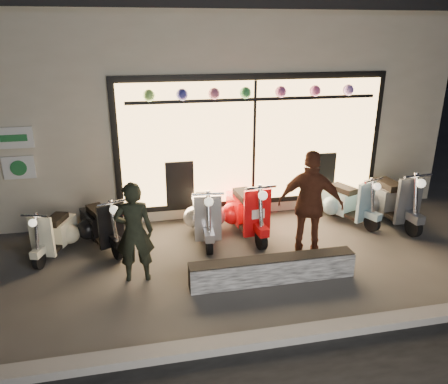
{
  "coord_description": "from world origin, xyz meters",
  "views": [
    {
      "loc": [
        -1.53,
        -6.21,
        3.62
      ],
      "look_at": [
        -0.09,
        0.6,
        1.05
      ],
      "focal_mm": 35.0,
      "sensor_mm": 36.0,
      "label": 1
    }
  ],
  "objects_px": {
    "graffiti_barrier": "(273,269)",
    "scooter_red": "(246,209)",
    "man": "(134,232)",
    "woman": "(311,204)",
    "scooter_silver": "(205,214)"
  },
  "relations": [
    {
      "from": "man",
      "to": "scooter_silver",
      "type": "bearing_deg",
      "value": -131.3
    },
    {
      "from": "woman",
      "to": "graffiti_barrier",
      "type": "bearing_deg",
      "value": 65.88
    },
    {
      "from": "scooter_silver",
      "to": "scooter_red",
      "type": "xyz_separation_m",
      "value": [
        0.79,
        0.02,
        0.02
      ]
    },
    {
      "from": "woman",
      "to": "man",
      "type": "bearing_deg",
      "value": 30.49
    },
    {
      "from": "graffiti_barrier",
      "to": "scooter_silver",
      "type": "distance_m",
      "value": 1.98
    },
    {
      "from": "graffiti_barrier",
      "to": "scooter_red",
      "type": "distance_m",
      "value": 1.86
    },
    {
      "from": "graffiti_barrier",
      "to": "man",
      "type": "relative_size",
      "value": 1.61
    },
    {
      "from": "man",
      "to": "graffiti_barrier",
      "type": "bearing_deg",
      "value": 169.3
    },
    {
      "from": "scooter_silver",
      "to": "man",
      "type": "relative_size",
      "value": 0.93
    },
    {
      "from": "graffiti_barrier",
      "to": "woman",
      "type": "distance_m",
      "value": 1.34
    },
    {
      "from": "man",
      "to": "woman",
      "type": "distance_m",
      "value": 2.91
    },
    {
      "from": "scooter_silver",
      "to": "woman",
      "type": "bearing_deg",
      "value": -29.85
    },
    {
      "from": "man",
      "to": "woman",
      "type": "height_order",
      "value": "woman"
    },
    {
      "from": "woman",
      "to": "scooter_red",
      "type": "bearing_deg",
      "value": -28.18
    },
    {
      "from": "scooter_silver",
      "to": "woman",
      "type": "relative_size",
      "value": 0.8
    }
  ]
}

